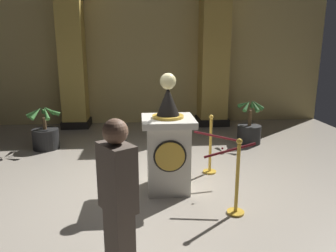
% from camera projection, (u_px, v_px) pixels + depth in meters
% --- Properties ---
extents(ground_plane, '(10.74, 10.74, 0.00)m').
position_uv_depth(ground_plane, '(150.00, 182.00, 5.48)').
color(ground_plane, '#9E9384').
extents(back_wall, '(10.74, 0.16, 4.10)m').
position_uv_depth(back_wall, '(144.00, 53.00, 9.40)').
color(back_wall, tan).
rests_on(back_wall, ground_plane).
extents(pedestal_clock, '(0.80, 0.80, 1.86)m').
position_uv_depth(pedestal_clock, '(168.00, 146.00, 5.03)').
color(pedestal_clock, beige).
rests_on(pedestal_clock, ground_plane).
extents(stanchion_near, '(0.24, 0.24, 1.07)m').
position_uv_depth(stanchion_near, '(237.00, 188.00, 4.36)').
color(stanchion_near, gold).
rests_on(stanchion_near, ground_plane).
extents(stanchion_far, '(0.24, 0.24, 1.08)m').
position_uv_depth(stanchion_far, '(210.00, 153.00, 5.81)').
color(stanchion_far, gold).
rests_on(stanchion_far, ground_plane).
extents(velvet_rope, '(0.78, 0.81, 0.22)m').
position_uv_depth(velvet_rope, '(223.00, 143.00, 4.99)').
color(velvet_rope, '#591419').
extents(column_left, '(0.79, 0.79, 3.93)m').
position_uv_depth(column_left, '(72.00, 57.00, 8.81)').
color(column_left, black).
rests_on(column_left, ground_plane).
extents(column_right, '(0.92, 0.92, 3.93)m').
position_uv_depth(column_right, '(213.00, 57.00, 9.15)').
color(column_right, black).
rests_on(column_right, ground_plane).
extents(potted_palm_left, '(0.72, 0.66, 1.01)m').
position_uv_depth(potted_palm_left, '(46.00, 135.00, 7.21)').
color(potted_palm_left, black).
rests_on(potted_palm_left, ground_plane).
extents(potted_palm_right, '(0.59, 0.61, 1.08)m').
position_uv_depth(potted_palm_right, '(249.00, 131.00, 7.61)').
color(potted_palm_right, black).
rests_on(potted_palm_right, ground_plane).
extents(bystander_guest, '(0.38, 0.42, 1.65)m').
position_uv_depth(bystander_guest, '(118.00, 203.00, 2.88)').
color(bystander_guest, brown).
rests_on(bystander_guest, ground_plane).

